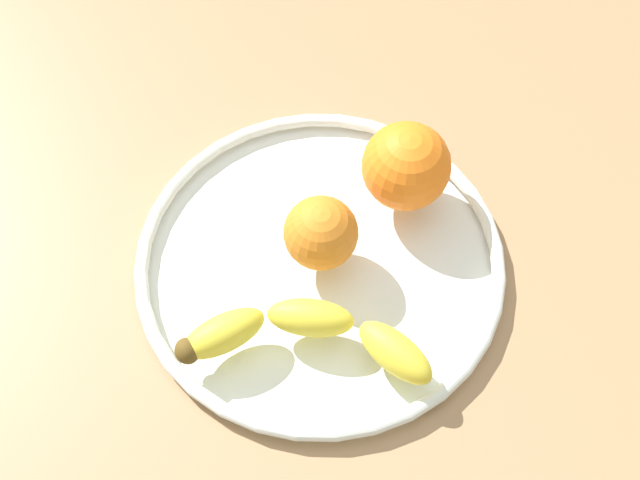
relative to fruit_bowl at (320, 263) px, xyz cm
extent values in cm
cube|color=#9F7954|center=(0.00, 0.00, -2.92)|extent=(169.97, 169.97, 4.00)
cylinder|color=white|center=(0.00, 0.00, -0.62)|extent=(30.81, 30.81, 0.60)
torus|color=white|center=(0.00, 0.00, 0.28)|extent=(32.10, 32.10, 1.20)
ellipsoid|color=yellow|center=(-7.04, 8.70, 2.44)|extent=(7.58, 6.66, 3.10)
ellipsoid|color=yellow|center=(-0.17, 6.48, 2.44)|extent=(7.11, 3.12, 3.10)
ellipsoid|color=yellow|center=(6.71, 8.66, 2.44)|extent=(7.59, 6.64, 3.10)
ellipsoid|color=brown|center=(9.32, 10.51, 2.44)|extent=(2.89, 2.93, 2.17)
sphere|color=orange|center=(0.42, -0.59, 4.04)|extent=(6.32, 6.32, 6.32)
sphere|color=orange|center=(-6.56, -7.71, 4.78)|extent=(7.79, 7.79, 7.79)
camera|label=1|loc=(-4.39, 36.67, 66.59)|focal=49.26mm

